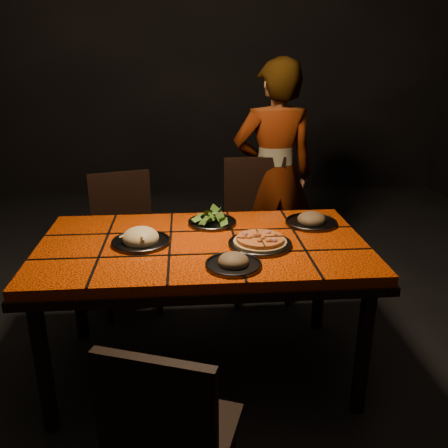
{
  "coord_description": "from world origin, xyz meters",
  "views": [
    {
      "loc": [
        -0.07,
        -2.16,
        1.63
      ],
      "look_at": [
        0.11,
        0.06,
        0.82
      ],
      "focal_mm": 38.0,
      "sensor_mm": 36.0,
      "label": 1
    }
  ],
  "objects": [
    {
      "name": "chair_far_right",
      "position": [
        0.4,
        0.9,
        0.55
      ],
      "size": [
        0.45,
        0.45,
        0.95
      ],
      "rotation": [
        0.0,
        0.0,
        0.05
      ],
      "color": "black",
      "rests_on": "ground"
    },
    {
      "name": "plate_mushroom_a",
      "position": [
        0.12,
        -0.29,
        0.77
      ],
      "size": [
        0.25,
        0.25,
        0.08
      ],
      "color": "#36363B",
      "rests_on": "dining_table"
    },
    {
      "name": "room_shell",
      "position": [
        0.0,
        0.0,
        1.5
      ],
      "size": [
        6.04,
        7.04,
        3.08
      ],
      "color": "black",
      "rests_on": "ground"
    },
    {
      "name": "plate_mushroom_b",
      "position": [
        0.6,
        0.21,
        0.77
      ],
      "size": [
        0.28,
        0.28,
        0.09
      ],
      "color": "#36363B",
      "rests_on": "dining_table"
    },
    {
      "name": "plate_salad",
      "position": [
        0.06,
        0.26,
        0.78
      ],
      "size": [
        0.26,
        0.26,
        0.07
      ],
      "color": "#36363B",
      "rests_on": "dining_table"
    },
    {
      "name": "plate_pizza",
      "position": [
        0.27,
        -0.07,
        0.77
      ],
      "size": [
        0.31,
        0.31,
        0.04
      ],
      "color": "#36363B",
      "rests_on": "dining_table"
    },
    {
      "name": "plate_pasta",
      "position": [
        -0.3,
        0.0,
        0.77
      ],
      "size": [
        0.29,
        0.29,
        0.09
      ],
      "color": "#36363B",
      "rests_on": "dining_table"
    },
    {
      "name": "chair_far_left",
      "position": [
        -0.49,
        0.8,
        0.51
      ],
      "size": [
        0.5,
        0.5,
        0.89
      ],
      "rotation": [
        0.0,
        0.0,
        0.27
      ],
      "color": "black",
      "rests_on": "ground"
    },
    {
      "name": "diner",
      "position": [
        0.55,
        1.07,
        0.8
      ],
      "size": [
        0.61,
        0.43,
        1.6
      ],
      "primitive_type": "imported",
      "rotation": [
        0.0,
        0.0,
        3.21
      ],
      "color": "brown",
      "rests_on": "ground"
    },
    {
      "name": "chair_near",
      "position": [
        -0.15,
        -0.96,
        0.48
      ],
      "size": [
        0.48,
        0.48,
        0.83
      ],
      "rotation": [
        0.0,
        0.0,
        2.8
      ],
      "color": "black",
      "rests_on": "ground"
    },
    {
      "name": "dining_table",
      "position": [
        0.0,
        0.0,
        0.67
      ],
      "size": [
        1.62,
        0.92,
        0.75
      ],
      "color": "#F34707",
      "rests_on": "ground"
    }
  ]
}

